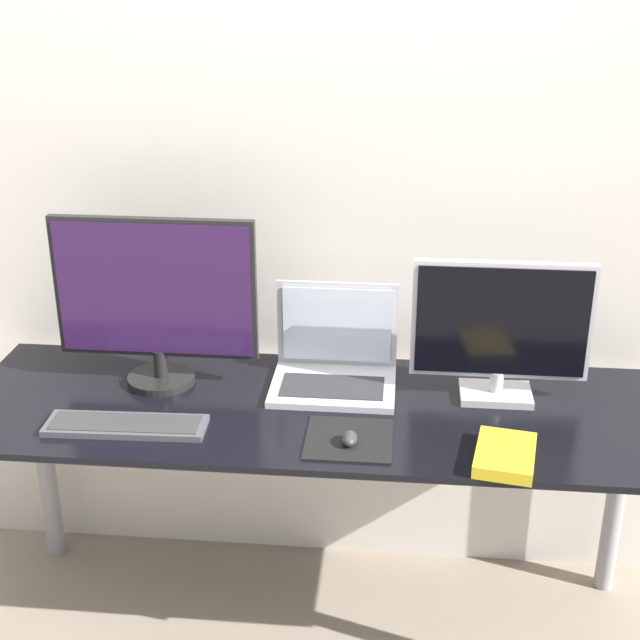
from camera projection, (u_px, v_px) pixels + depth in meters
wall_back at (327, 169)px, 2.44m from camera, size 7.00×0.05×2.50m
desk at (314, 444)px, 2.36m from camera, size 1.85×0.61×0.71m
monitor_left at (155, 298)px, 2.35m from camera, size 0.54×0.18×0.47m
monitor_right at (501, 329)px, 2.28m from camera, size 0.46×0.13×0.38m
laptop at (335, 360)px, 2.42m from camera, size 0.33×0.26×0.26m
keyboard at (126, 425)px, 2.20m from camera, size 0.40×0.13×0.02m
mousepad at (349, 439)px, 2.15m from camera, size 0.21×0.21×0.00m
mouse at (350, 439)px, 2.12m from camera, size 0.04×0.06×0.03m
book at (505, 455)px, 2.06m from camera, size 0.16×0.21×0.03m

